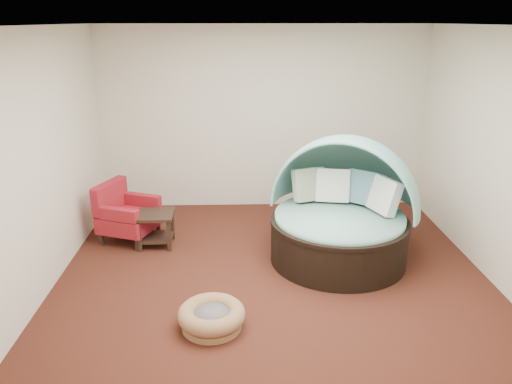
{
  "coord_description": "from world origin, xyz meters",
  "views": [
    {
      "loc": [
        -0.39,
        -5.12,
        2.85
      ],
      "look_at": [
        -0.18,
        0.6,
        0.87
      ],
      "focal_mm": 35.0,
      "sensor_mm": 36.0,
      "label": 1
    }
  ],
  "objects_px": {
    "canopy_daybed": "(342,204)",
    "red_armchair": "(126,214)",
    "pet_basket": "(212,317)",
    "side_table": "(156,225)"
  },
  "relations": [
    {
      "from": "side_table",
      "to": "pet_basket",
      "type": "bearing_deg",
      "value": -66.91
    },
    {
      "from": "canopy_daybed",
      "to": "red_armchair",
      "type": "bearing_deg",
      "value": -167.93
    },
    {
      "from": "canopy_daybed",
      "to": "pet_basket",
      "type": "xyz_separation_m",
      "value": [
        -1.54,
        -1.49,
        -0.6
      ]
    },
    {
      "from": "pet_basket",
      "to": "red_armchair",
      "type": "distance_m",
      "value": 2.48
    },
    {
      "from": "pet_basket",
      "to": "red_armchair",
      "type": "bearing_deg",
      "value": 120.52
    },
    {
      "from": "canopy_daybed",
      "to": "pet_basket",
      "type": "relative_size",
      "value": 3.02
    },
    {
      "from": "red_armchair",
      "to": "side_table",
      "type": "distance_m",
      "value": 0.49
    },
    {
      "from": "red_armchair",
      "to": "side_table",
      "type": "xyz_separation_m",
      "value": [
        0.44,
        -0.21,
        -0.08
      ]
    },
    {
      "from": "side_table",
      "to": "red_armchair",
      "type": "bearing_deg",
      "value": 154.71
    },
    {
      "from": "pet_basket",
      "to": "side_table",
      "type": "xyz_separation_m",
      "value": [
        -0.82,
        1.92,
        0.17
      ]
    }
  ]
}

